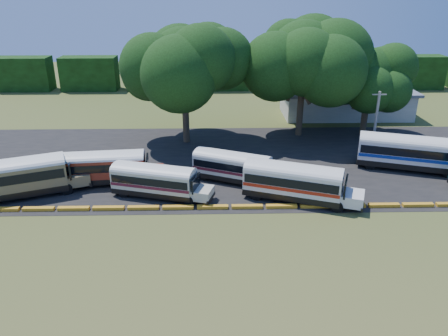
{
  "coord_description": "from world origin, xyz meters",
  "views": [
    {
      "loc": [
        -1.27,
        -32.57,
        17.97
      ],
      "look_at": [
        -0.4,
        6.0,
        1.72
      ],
      "focal_mm": 35.0,
      "sensor_mm": 36.0,
      "label": 1
    }
  ],
  "objects_px": {
    "bus_beige": "(15,176)",
    "bus_red": "(104,166)",
    "bus_white_red": "(295,180)",
    "tree_west": "(184,64)",
    "bus_cream_west": "(156,179)"
  },
  "relations": [
    {
      "from": "bus_cream_west",
      "to": "bus_white_red",
      "type": "bearing_deg",
      "value": 11.36
    },
    {
      "from": "bus_white_red",
      "to": "tree_west",
      "type": "distance_m",
      "value": 20.73
    },
    {
      "from": "bus_beige",
      "to": "bus_red",
      "type": "xyz_separation_m",
      "value": [
        7.32,
        2.8,
        -0.23
      ]
    },
    {
      "from": "bus_beige",
      "to": "tree_west",
      "type": "distance_m",
      "value": 22.09
    },
    {
      "from": "tree_west",
      "to": "bus_beige",
      "type": "bearing_deg",
      "value": -134.12
    },
    {
      "from": "tree_west",
      "to": "bus_red",
      "type": "bearing_deg",
      "value": -120.58
    },
    {
      "from": "bus_cream_west",
      "to": "tree_west",
      "type": "height_order",
      "value": "tree_west"
    },
    {
      "from": "bus_cream_west",
      "to": "bus_white_red",
      "type": "xyz_separation_m",
      "value": [
        12.5,
        -1.04,
        0.23
      ]
    },
    {
      "from": "bus_cream_west",
      "to": "bus_white_red",
      "type": "height_order",
      "value": "bus_white_red"
    },
    {
      "from": "bus_red",
      "to": "tree_west",
      "type": "distance_m",
      "value": 16.03
    },
    {
      "from": "bus_white_red",
      "to": "bus_cream_west",
      "type": "bearing_deg",
      "value": -164.53
    },
    {
      "from": "bus_beige",
      "to": "tree_west",
      "type": "xyz_separation_m",
      "value": [
        14.5,
        14.95,
        7.37
      ]
    },
    {
      "from": "tree_west",
      "to": "bus_white_red",
      "type": "bearing_deg",
      "value": -56.63
    },
    {
      "from": "bus_red",
      "to": "tree_west",
      "type": "bearing_deg",
      "value": 53.74
    },
    {
      "from": "bus_beige",
      "to": "bus_white_red",
      "type": "bearing_deg",
      "value": -24.23
    }
  ]
}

